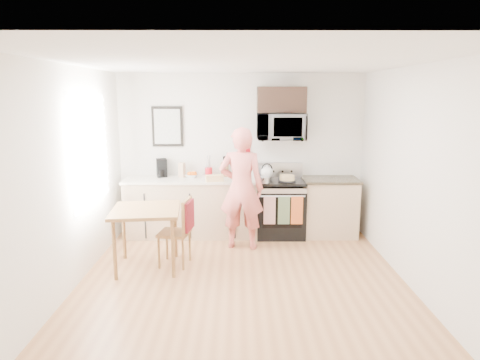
{
  "coord_description": "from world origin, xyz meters",
  "views": [
    {
      "loc": [
        -0.06,
        -4.71,
        2.26
      ],
      "look_at": [
        -0.03,
        1.0,
        1.12
      ],
      "focal_mm": 32.0,
      "sensor_mm": 36.0,
      "label": 1
    }
  ],
  "objects_px": {
    "dining_table": "(146,216)",
    "chair": "(183,223)",
    "microwave": "(281,127)",
    "cake": "(287,178)",
    "range": "(280,209)",
    "person": "(241,189)"
  },
  "relations": [
    {
      "from": "chair",
      "to": "cake",
      "type": "distance_m",
      "value": 1.91
    },
    {
      "from": "range",
      "to": "cake",
      "type": "xyz_separation_m",
      "value": [
        0.09,
        -0.11,
        0.53
      ]
    },
    {
      "from": "cake",
      "to": "chair",
      "type": "bearing_deg",
      "value": -142.93
    },
    {
      "from": "cake",
      "to": "person",
      "type": "bearing_deg",
      "value": -148.22
    },
    {
      "from": "dining_table",
      "to": "chair",
      "type": "distance_m",
      "value": 0.5
    },
    {
      "from": "range",
      "to": "microwave",
      "type": "distance_m",
      "value": 1.33
    },
    {
      "from": "dining_table",
      "to": "cake",
      "type": "bearing_deg",
      "value": 31.49
    },
    {
      "from": "person",
      "to": "chair",
      "type": "bearing_deg",
      "value": 49.12
    },
    {
      "from": "microwave",
      "to": "person",
      "type": "bearing_deg",
      "value": -133.72
    },
    {
      "from": "chair",
      "to": "cake",
      "type": "relative_size",
      "value": 3.21
    },
    {
      "from": "microwave",
      "to": "cake",
      "type": "height_order",
      "value": "microwave"
    },
    {
      "from": "cake",
      "to": "microwave",
      "type": "bearing_deg",
      "value": 112.37
    },
    {
      "from": "person",
      "to": "chair",
      "type": "height_order",
      "value": "person"
    },
    {
      "from": "microwave",
      "to": "cake",
      "type": "xyz_separation_m",
      "value": [
        0.09,
        -0.22,
        -0.79
      ]
    },
    {
      "from": "microwave",
      "to": "chair",
      "type": "xyz_separation_m",
      "value": [
        -1.41,
        -1.35,
        -1.17
      ]
    },
    {
      "from": "range",
      "to": "dining_table",
      "type": "relative_size",
      "value": 1.35
    },
    {
      "from": "range",
      "to": "dining_table",
      "type": "bearing_deg",
      "value": -145.0
    },
    {
      "from": "dining_table",
      "to": "chair",
      "type": "relative_size",
      "value": 0.94
    },
    {
      "from": "microwave",
      "to": "dining_table",
      "type": "xyz_separation_m",
      "value": [
        -1.88,
        -1.42,
        -1.05
      ]
    },
    {
      "from": "range",
      "to": "chair",
      "type": "xyz_separation_m",
      "value": [
        -1.41,
        -1.24,
        0.15
      ]
    },
    {
      "from": "person",
      "to": "cake",
      "type": "relative_size",
      "value": 6.33
    },
    {
      "from": "dining_table",
      "to": "microwave",
      "type": "bearing_deg",
      "value": 37.08
    }
  ]
}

